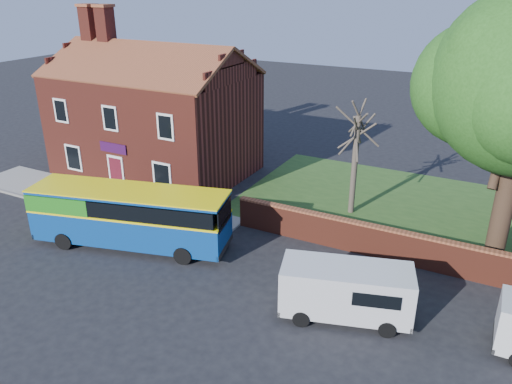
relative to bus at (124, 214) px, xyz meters
The scene contains 9 objects.
ground 3.58m from the bus, 52.04° to the right, with size 120.00×120.00×0.00m, color black.
pavement 6.21m from the bus, 147.24° to the left, with size 18.00×3.50×0.12m, color gray.
kerb 5.50m from the bus, 163.48° to the left, with size 18.00×0.15×0.14m, color slate.
grass_strip 18.34m from the bus, 35.07° to the left, with size 26.00×12.00×0.04m, color #426B28.
shop_building 10.47m from the bus, 119.41° to the left, with size 12.30×8.13×10.50m.
boundary_wall 15.64m from the bus, 16.74° to the left, with size 22.00×0.38×1.60m.
bus is the anchor object (origin of this frame).
van_near 11.36m from the bus, ahead, with size 5.28×3.27×2.16m.
bare_tree 12.33m from the bus, 44.99° to the left, with size 2.28×2.71×6.07m.
Camera 1 is at (13.75, -13.76, 12.03)m, focal length 35.00 mm.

